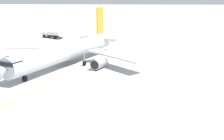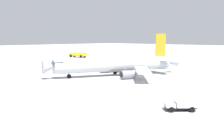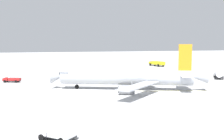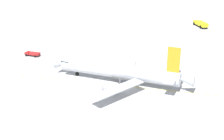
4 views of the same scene
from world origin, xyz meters
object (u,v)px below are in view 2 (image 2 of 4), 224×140
Objects in this scene: airliner_main at (116,65)px; pushback_tug_truck at (181,105)px; fuel_tanker_truck at (157,60)px; fire_tender_truck at (78,54)px.

pushback_tug_truck is at bearing 80.43° from airliner_main.
fuel_tanker_truck is 74.16m from pushback_tug_truck.
fuel_tanker_truck is at bearing -137.87° from airliner_main.
fuel_tanker_truck reaches higher than fire_tender_truck.
pushback_tug_truck is (-33.09, 21.80, -2.19)m from airliner_main.
pushback_tug_truck is (-97.12, 62.08, -0.74)m from fire_tender_truck.
airliner_main is at bearing -78.10° from pushback_tug_truck.
airliner_main is 4.61× the size of fuel_tanker_truck.
pushback_tug_truck is at bearing 138.77° from fire_tender_truck.
airliner_main is 3.46× the size of fire_tender_truck.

